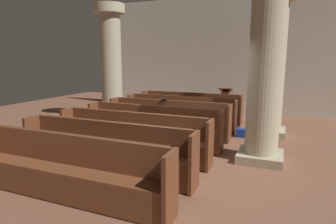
# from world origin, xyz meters

# --- Properties ---
(ground_plane) EXTENTS (19.20, 19.20, 0.00)m
(ground_plane) POSITION_xyz_m (0.00, 0.00, 0.00)
(ground_plane) COLOR brown
(back_wall) EXTENTS (10.00, 0.16, 4.50)m
(back_wall) POSITION_xyz_m (0.00, 6.08, 2.25)
(back_wall) COLOR silver
(back_wall) RESTS_ON ground
(pew_row_0) EXTENTS (3.46, 0.46, 0.96)m
(pew_row_0) POSITION_xyz_m (-0.77, 3.75, 0.51)
(pew_row_0) COLOR brown
(pew_row_0) RESTS_ON ground
(pew_row_1) EXTENTS (3.46, 0.46, 0.96)m
(pew_row_1) POSITION_xyz_m (-0.77, 2.76, 0.51)
(pew_row_1) COLOR brown
(pew_row_1) RESTS_ON ground
(pew_row_2) EXTENTS (3.46, 0.47, 0.96)m
(pew_row_2) POSITION_xyz_m (-0.77, 1.77, 0.51)
(pew_row_2) COLOR brown
(pew_row_2) RESTS_ON ground
(pew_row_3) EXTENTS (3.46, 0.46, 0.96)m
(pew_row_3) POSITION_xyz_m (-0.77, 0.78, 0.51)
(pew_row_3) COLOR brown
(pew_row_3) RESTS_ON ground
(pew_row_4) EXTENTS (3.46, 0.46, 0.96)m
(pew_row_4) POSITION_xyz_m (-0.77, -0.22, 0.51)
(pew_row_4) COLOR brown
(pew_row_4) RESTS_ON ground
(pew_row_5) EXTENTS (3.46, 0.47, 0.96)m
(pew_row_5) POSITION_xyz_m (-0.77, -1.21, 0.51)
(pew_row_5) COLOR brown
(pew_row_5) RESTS_ON ground
(pew_row_6) EXTENTS (3.46, 0.47, 0.96)m
(pew_row_6) POSITION_xyz_m (-0.77, -2.20, 0.51)
(pew_row_6) COLOR brown
(pew_row_6) RESTS_ON ground
(pillar_aisle_side) EXTENTS (1.01, 1.01, 3.85)m
(pillar_aisle_side) POSITION_xyz_m (1.80, 2.89, 2.00)
(pillar_aisle_side) COLOR tan
(pillar_aisle_side) RESTS_ON ground
(pillar_far_side) EXTENTS (1.01, 1.01, 3.85)m
(pillar_far_side) POSITION_xyz_m (-3.28, 2.85, 2.00)
(pillar_far_side) COLOR tan
(pillar_far_side) RESTS_ON ground
(pillar_aisle_rear) EXTENTS (0.97, 0.97, 3.85)m
(pillar_aisle_rear) POSITION_xyz_m (1.80, 0.63, 2.00)
(pillar_aisle_rear) COLOR tan
(pillar_aisle_rear) RESTS_ON ground
(lectern) EXTENTS (0.48, 0.45, 1.08)m
(lectern) POSITION_xyz_m (0.20, 4.92, 0.45)
(lectern) COLOR brown
(lectern) RESTS_ON ground
(hymn_book) EXTENTS (0.15, 0.19, 0.03)m
(hymn_book) POSITION_xyz_m (-0.93, 1.95, 0.98)
(hymn_book) COLOR black
(hymn_book) RESTS_ON pew_row_2
(kneeler_box_blue) EXTENTS (0.38, 0.26, 0.23)m
(kneeler_box_blue) POSITION_xyz_m (1.22, 2.38, 0.11)
(kneeler_box_blue) COLOR navy
(kneeler_box_blue) RESTS_ON ground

